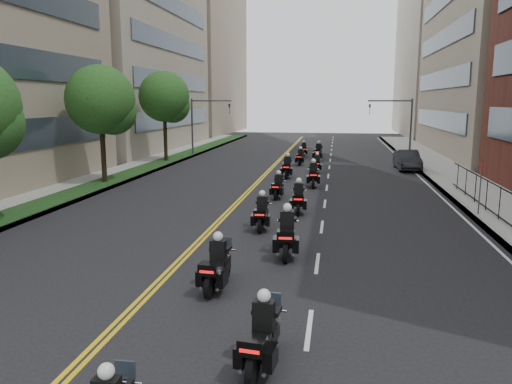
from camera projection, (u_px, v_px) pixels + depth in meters
sidewalk_right at (474, 191)px, 30.01m from camera, size 4.00×90.00×0.15m
sidewalk_left at (101, 181)px, 33.77m from camera, size 4.00×90.00×0.15m
grass_strip at (112, 179)px, 33.63m from camera, size 2.00×90.00×0.04m
building_right_far at (455, 51)px, 77.65m from camera, size 15.00×28.00×26.00m
building_left_far at (185, 55)px, 84.47m from camera, size 16.00×28.00×26.00m
street_trees at (57, 106)px, 26.50m from camera, size 4.40×38.40×7.98m
traffic_signal_right at (401, 119)px, 46.25m from camera, size 4.09×0.20×5.60m
traffic_signal_left at (201, 118)px, 49.24m from camera, size 4.09×0.20×5.60m
motorcycle_1 at (262, 338)px, 10.14m from camera, size 0.65×2.23×1.65m
motorcycle_2 at (217, 267)px, 14.40m from camera, size 0.58×2.30×1.69m
motorcycle_3 at (287, 236)px, 17.49m from camera, size 0.62×2.54×1.87m
motorcycle_4 at (262, 214)px, 21.20m from camera, size 0.54×2.26×1.67m
motorcycle_5 at (298, 199)px, 24.29m from camera, size 0.56×2.33×1.72m
motorcycle_6 at (278, 187)px, 27.94m from camera, size 0.54×2.12×1.56m
motorcycle_7 at (313, 176)px, 31.68m from camera, size 0.61×2.42×1.79m
motorcycle_8 at (287, 168)px, 35.33m from camera, size 0.55×2.41×1.78m
motorcycle_9 at (317, 165)px, 38.03m from camera, size 0.48×2.08×1.54m
motorcycle_10 at (300, 158)px, 42.44m from camera, size 0.52×2.14×1.58m
motorcycle_11 at (318, 153)px, 45.37m from camera, size 0.69×2.49×1.84m
motorcycle_12 at (304, 150)px, 48.95m from camera, size 0.52×2.17×1.60m
parked_sedan at (407, 160)px, 39.51m from camera, size 1.79×4.76×1.55m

